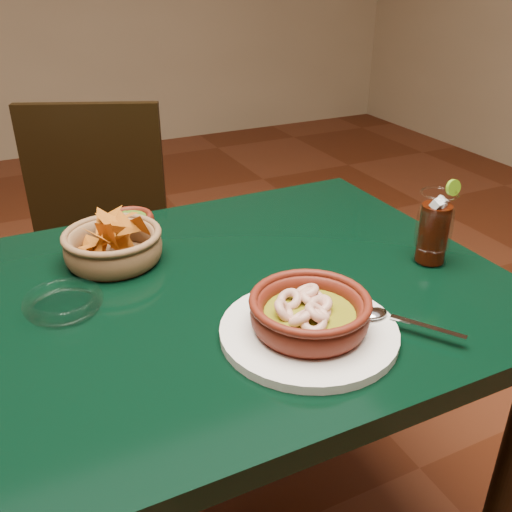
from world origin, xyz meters
name	(u,v)px	position (x,y,z in m)	size (l,w,h in m)	color
dining_table	(184,342)	(0.00, 0.00, 0.65)	(1.20, 0.80, 0.75)	black
dining_chair	(95,256)	(-0.03, 0.70, 0.51)	(0.56, 0.56, 0.93)	black
shrimp_plate	(310,318)	(0.15, -0.20, 0.78)	(0.35, 0.28, 0.08)	silver
chip_basket	(113,245)	(-0.07, 0.19, 0.79)	(0.22, 0.22, 0.13)	brown
guacamole_ramekin	(130,221)	(-0.01, 0.32, 0.77)	(0.13, 0.13, 0.04)	#4A140B
cola_drink	(434,229)	(0.49, -0.09, 0.82)	(0.14, 0.14, 0.17)	white
glass_ashtray	(63,302)	(-0.19, 0.05, 0.77)	(0.14, 0.14, 0.03)	white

